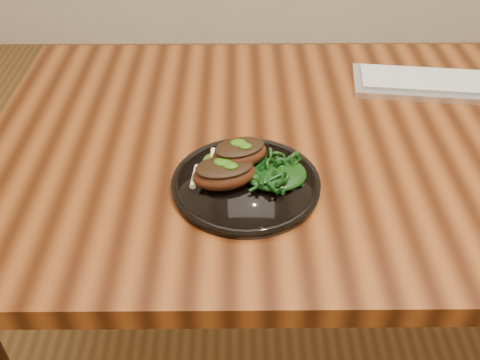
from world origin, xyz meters
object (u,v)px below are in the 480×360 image
(desk, at_px, (398,170))
(lamb_chop_front, at_px, (224,173))
(plate, at_px, (246,183))
(greens_heap, at_px, (276,170))
(keyboard, at_px, (456,85))

(desk, distance_m, lamb_chop_front, 0.40)
(desk, xyz_separation_m, lamb_chop_front, (-0.34, -0.16, 0.12))
(plate, relative_size, lamb_chop_front, 2.09)
(lamb_chop_front, bearing_deg, desk, 24.20)
(desk, xyz_separation_m, plate, (-0.31, -0.15, 0.09))
(lamb_chop_front, bearing_deg, greens_heap, 8.85)
(desk, height_order, keyboard, keyboard)
(greens_heap, height_order, keyboard, greens_heap)
(desk, distance_m, plate, 0.35)
(plate, bearing_deg, desk, 25.35)
(desk, relative_size, plate, 6.40)
(desk, bearing_deg, greens_heap, -151.36)
(plate, height_order, keyboard, keyboard)
(lamb_chop_front, relative_size, greens_heap, 1.14)
(lamb_chop_front, bearing_deg, plate, 13.67)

